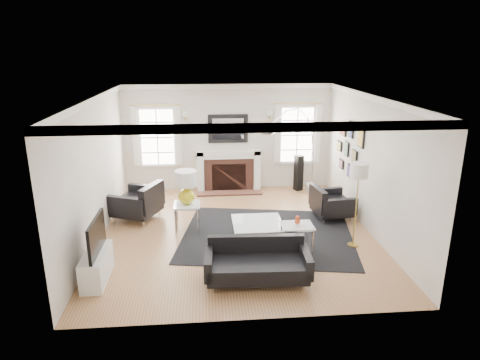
{
  "coord_description": "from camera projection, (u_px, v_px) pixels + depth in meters",
  "views": [
    {
      "loc": [
        -0.64,
        -8.17,
        3.69
      ],
      "look_at": [
        0.09,
        0.3,
        1.05
      ],
      "focal_mm": 32.0,
      "sensor_mm": 36.0,
      "label": 1
    }
  ],
  "objects": [
    {
      "name": "floor",
      "position": [
        237.0,
        232.0,
        8.92
      ],
      "size": [
        6.0,
        6.0,
        0.0
      ],
      "primitive_type": "plane",
      "color": "#96633F",
      "rests_on": "ground"
    },
    {
      "name": "crown_molding",
      "position": [
        237.0,
        100.0,
        8.1
      ],
      "size": [
        5.5,
        6.0,
        0.12
      ],
      "primitive_type": "cube",
      "color": "white",
      "rests_on": "back_wall"
    },
    {
      "name": "window_left",
      "position": [
        157.0,
        137.0,
        11.14
      ],
      "size": [
        1.24,
        0.15,
        1.62
      ],
      "color": "white",
      "rests_on": "back_wall"
    },
    {
      "name": "window_right",
      "position": [
        297.0,
        135.0,
        11.44
      ],
      "size": [
        1.24,
        0.15,
        1.62
      ],
      "color": "white",
      "rests_on": "back_wall"
    },
    {
      "name": "armchair_left",
      "position": [
        139.0,
        203.0,
        9.51
      ],
      "size": [
        1.22,
        1.28,
        0.69
      ],
      "color": "black",
      "rests_on": "floor"
    },
    {
      "name": "area_rug",
      "position": [
        267.0,
        235.0,
        8.78
      ],
      "size": [
        3.86,
        3.4,
        0.01
      ],
      "primitive_type": "cube",
      "rotation": [
        0.0,
        0.0,
        -0.17
      ],
      "color": "black",
      "rests_on": "floor"
    },
    {
      "name": "back_wall",
      "position": [
        228.0,
        138.0,
        11.36
      ],
      "size": [
        5.5,
        0.04,
        2.8
      ],
      "primitive_type": "cube",
      "color": "silver",
      "rests_on": "floor"
    },
    {
      "name": "orange_vase",
      "position": [
        297.0,
        220.0,
        7.68
      ],
      "size": [
        0.1,
        0.1,
        0.16
      ],
      "color": "#DD471C",
      "rests_on": "nesting_table"
    },
    {
      "name": "left_wall",
      "position": [
        96.0,
        171.0,
        8.28
      ],
      "size": [
        0.04,
        6.0,
        2.8
      ],
      "primitive_type": "cube",
      "color": "silver",
      "rests_on": "floor"
    },
    {
      "name": "front_wall",
      "position": [
        255.0,
        229.0,
        5.65
      ],
      "size": [
        5.5,
        0.04,
        2.8
      ],
      "primitive_type": "cube",
      "color": "silver",
      "rests_on": "floor"
    },
    {
      "name": "coffee_table",
      "position": [
        258.0,
        224.0,
        8.33
      ],
      "size": [
        0.97,
        0.97,
        0.43
      ],
      "color": "silver",
      "rests_on": "floor"
    },
    {
      "name": "stick_floor_lamp",
      "position": [
        359.0,
        175.0,
        7.89
      ],
      "size": [
        0.34,
        0.34,
        1.66
      ],
      "color": "gold",
      "rests_on": "floor"
    },
    {
      "name": "gallery_wall",
      "position": [
        349.0,
        145.0,
        9.92
      ],
      "size": [
        0.04,
        1.73,
        1.29
      ],
      "color": "black",
      "rests_on": "right_wall"
    },
    {
      "name": "mantel_mirror",
      "position": [
        228.0,
        129.0,
        11.24
      ],
      "size": [
        1.05,
        0.07,
        0.75
      ],
      "color": "black",
      "rests_on": "back_wall"
    },
    {
      "name": "right_wall",
      "position": [
        371.0,
        165.0,
        8.73
      ],
      "size": [
        0.04,
        6.0,
        2.8
      ],
      "primitive_type": "cube",
      "color": "silver",
      "rests_on": "floor"
    },
    {
      "name": "side_table_left",
      "position": [
        187.0,
        209.0,
        8.86
      ],
      "size": [
        0.54,
        0.54,
        0.6
      ],
      "color": "silver",
      "rests_on": "floor"
    },
    {
      "name": "speaker_tower",
      "position": [
        299.0,
        173.0,
        11.45
      ],
      "size": [
        0.25,
        0.25,
        0.96
      ],
      "primitive_type": "cube",
      "rotation": [
        0.0,
        0.0,
        0.41
      ],
      "color": "black",
      "rests_on": "floor"
    },
    {
      "name": "armchair_right",
      "position": [
        330.0,
        204.0,
        9.58
      ],
      "size": [
        0.91,
        0.99,
        0.61
      ],
      "color": "black",
      "rests_on": "floor"
    },
    {
      "name": "nesting_table",
      "position": [
        297.0,
        231.0,
        7.74
      ],
      "size": [
        0.57,
        0.48,
        0.63
      ],
      "color": "silver",
      "rests_on": "floor"
    },
    {
      "name": "sofa",
      "position": [
        257.0,
        263.0,
        7.01
      ],
      "size": [
        1.74,
        0.86,
        0.56
      ],
      "color": "black",
      "rests_on": "floor"
    },
    {
      "name": "gourd_lamp",
      "position": [
        186.0,
        185.0,
        8.7
      ],
      "size": [
        0.45,
        0.45,
        0.71
      ],
      "color": "gold",
      "rests_on": "side_table_left"
    },
    {
      "name": "arc_floor_lamp",
      "position": [
        292.0,
        150.0,
        10.42
      ],
      "size": [
        1.69,
        1.57,
        2.39
      ],
      "color": "white",
      "rests_on": "floor"
    },
    {
      "name": "fireplace",
      "position": [
        229.0,
        171.0,
        11.41
      ],
      "size": [
        1.7,
        0.69,
        1.11
      ],
      "color": "white",
      "rests_on": "floor"
    },
    {
      "name": "ceiling",
      "position": [
        237.0,
        97.0,
        8.09
      ],
      "size": [
        5.5,
        6.0,
        0.02
      ],
      "primitive_type": "cube",
      "color": "white",
      "rests_on": "back_wall"
    },
    {
      "name": "tv_unit",
      "position": [
        97.0,
        262.0,
        7.0
      ],
      "size": [
        0.35,
        1.0,
        1.09
      ],
      "color": "white",
      "rests_on": "floor"
    }
  ]
}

